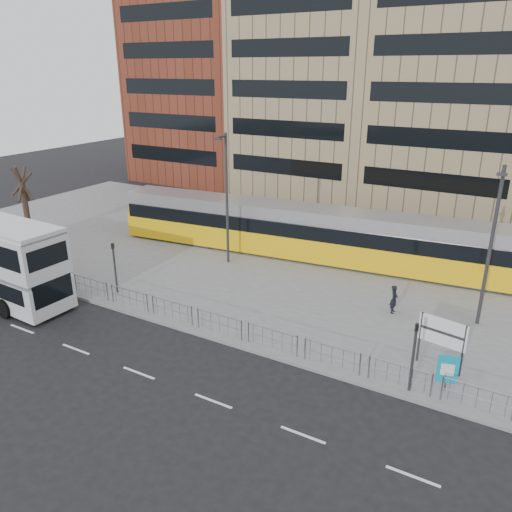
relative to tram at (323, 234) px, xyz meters
The scene contains 15 objects.
ground 12.93m from the tram, 88.50° to the right, with size 120.00×120.00×0.00m, color black.
plaza 2.07m from the tram, 66.69° to the right, with size 64.00×24.00×0.15m, color slate.
kerb 12.87m from the tram, 88.50° to the right, with size 64.00×0.25×0.17m, color gray.
building_row 24.20m from the tram, 85.00° to the left, with size 70.40×18.40×31.20m.
pedestrian_barrier 12.53m from the tram, 79.23° to the right, with size 32.07×0.07×1.10m.
road_markings 16.94m from the tram, 85.45° to the right, with size 62.00×0.12×0.01m, color white.
tram is the anchor object (origin of this frame).
station_sign 13.98m from the tram, 45.66° to the right, with size 2.10×0.46×2.44m.
ad_panel 15.47m from the tram, 47.91° to the right, with size 0.84×0.28×1.60m.
pedestrian 8.70m from the tram, 40.61° to the right, with size 0.58×0.38×1.60m, color black.
traffic_light_west 14.00m from the tram, 126.82° to the right, with size 0.23×0.25×3.10m.
traffic_light_east 15.27m from the tram, 53.51° to the right, with size 0.20×0.23×3.10m.
lamp_post_west 7.19m from the tram, 145.07° to the right, with size 0.45×1.04×8.71m.
lamp_post_east 12.04m from the tram, 23.71° to the right, with size 0.45×1.04×8.31m.
bare_tree 23.05m from the tram, 161.44° to the right, with size 4.62×4.62×8.00m.
Camera 1 is at (11.90, -17.74, 12.69)m, focal length 35.00 mm.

